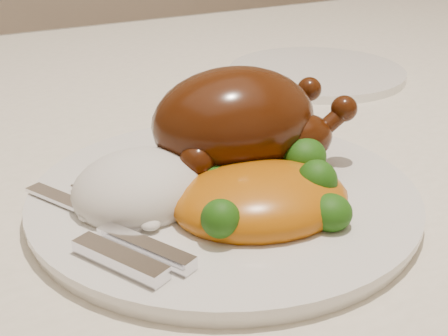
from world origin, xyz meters
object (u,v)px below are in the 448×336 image
dining_table (147,216)px  side_plate (316,72)px  roast_chicken (239,121)px  dinner_plate (224,198)px

dining_table → side_plate: 0.30m
roast_chicken → side_plate: bearing=47.5°
dining_table → dinner_plate: dinner_plate is taller
side_plate → roast_chicken: bearing=-137.4°
side_plate → roast_chicken: size_ratio=1.32×
dining_table → dinner_plate: bearing=-90.7°
dinner_plate → roast_chicken: (0.03, 0.03, 0.05)m
dining_table → dinner_plate: 0.22m
dining_table → side_plate: size_ratio=6.96×
dining_table → roast_chicken: 0.22m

